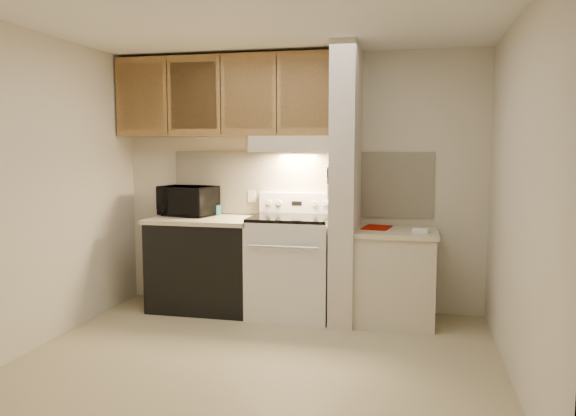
% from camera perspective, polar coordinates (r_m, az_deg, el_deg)
% --- Properties ---
extents(floor, '(3.60, 3.60, 0.00)m').
position_cam_1_polar(floor, '(4.41, -3.00, -15.05)').
color(floor, tan).
rests_on(floor, ground).
extents(ceiling, '(3.60, 3.60, 0.00)m').
position_cam_1_polar(ceiling, '(4.20, -3.20, 18.59)').
color(ceiling, white).
rests_on(ceiling, wall_back).
extents(wall_back, '(3.60, 2.50, 0.02)m').
position_cam_1_polar(wall_back, '(5.58, 1.11, 2.65)').
color(wall_back, beige).
rests_on(wall_back, floor).
extents(wall_left, '(0.02, 3.00, 2.50)m').
position_cam_1_polar(wall_left, '(4.93, -23.69, 1.64)').
color(wall_left, beige).
rests_on(wall_left, floor).
extents(wall_right, '(0.02, 3.00, 2.50)m').
position_cam_1_polar(wall_right, '(4.02, 22.40, 0.77)').
color(wall_right, beige).
rests_on(wall_right, floor).
extents(backsplash, '(2.60, 0.02, 0.63)m').
position_cam_1_polar(backsplash, '(5.57, 1.09, 2.49)').
color(backsplash, white).
rests_on(backsplash, wall_back).
extents(range_body, '(0.76, 0.65, 0.92)m').
position_cam_1_polar(range_body, '(5.35, 0.35, -6.05)').
color(range_body, silver).
rests_on(range_body, floor).
extents(oven_window, '(0.50, 0.01, 0.30)m').
position_cam_1_polar(oven_window, '(5.04, -0.43, -6.36)').
color(oven_window, black).
rests_on(oven_window, range_body).
extents(oven_handle, '(0.65, 0.02, 0.02)m').
position_cam_1_polar(oven_handle, '(4.96, -0.53, -3.97)').
color(oven_handle, silver).
rests_on(oven_handle, range_body).
extents(cooktop, '(0.74, 0.64, 0.03)m').
position_cam_1_polar(cooktop, '(5.27, 0.35, -1.00)').
color(cooktop, black).
rests_on(cooktop, range_body).
extents(range_backguard, '(0.76, 0.08, 0.20)m').
position_cam_1_polar(range_backguard, '(5.53, 0.98, 0.54)').
color(range_backguard, silver).
rests_on(range_backguard, range_body).
extents(range_display, '(0.10, 0.01, 0.04)m').
position_cam_1_polar(range_display, '(5.49, 0.89, 0.50)').
color(range_display, black).
rests_on(range_display, range_backguard).
extents(range_knob_left_outer, '(0.05, 0.02, 0.05)m').
position_cam_1_polar(range_knob_left_outer, '(5.55, -1.94, 0.56)').
color(range_knob_left_outer, silver).
rests_on(range_knob_left_outer, range_backguard).
extents(range_knob_left_inner, '(0.05, 0.02, 0.05)m').
position_cam_1_polar(range_knob_left_inner, '(5.53, -0.94, 0.54)').
color(range_knob_left_inner, silver).
rests_on(range_knob_left_inner, range_backguard).
extents(range_knob_right_inner, '(0.05, 0.02, 0.05)m').
position_cam_1_polar(range_knob_right_inner, '(5.46, 2.74, 0.46)').
color(range_knob_right_inner, silver).
rests_on(range_knob_right_inner, range_backguard).
extents(range_knob_right_outer, '(0.05, 0.02, 0.05)m').
position_cam_1_polar(range_knob_right_outer, '(5.44, 3.78, 0.43)').
color(range_knob_right_outer, silver).
rests_on(range_knob_right_outer, range_backguard).
extents(dishwasher_front, '(1.00, 0.63, 0.87)m').
position_cam_1_polar(dishwasher_front, '(5.62, -8.48, -5.79)').
color(dishwasher_front, black).
rests_on(dishwasher_front, floor).
extents(left_countertop, '(1.04, 0.67, 0.04)m').
position_cam_1_polar(left_countertop, '(5.54, -8.56, -1.19)').
color(left_countertop, beige).
rests_on(left_countertop, dishwasher_front).
extents(spoon_rest, '(0.21, 0.13, 0.01)m').
position_cam_1_polar(spoon_rest, '(5.76, -8.95, -0.63)').
color(spoon_rest, black).
rests_on(spoon_rest, left_countertop).
extents(teal_jar, '(0.10, 0.10, 0.10)m').
position_cam_1_polar(teal_jar, '(5.72, -7.30, -0.21)').
color(teal_jar, '#1B575B').
rests_on(teal_jar, left_countertop).
extents(outlet, '(0.08, 0.01, 0.12)m').
position_cam_1_polar(outlet, '(5.68, -3.69, 1.19)').
color(outlet, beige).
rests_on(outlet, backsplash).
extents(microwave, '(0.61, 0.48, 0.30)m').
position_cam_1_polar(microwave, '(5.73, -10.13, 0.73)').
color(microwave, black).
rests_on(microwave, left_countertop).
extents(partition_pillar, '(0.22, 0.70, 2.50)m').
position_cam_1_polar(partition_pillar, '(5.15, 5.90, 2.32)').
color(partition_pillar, beige).
rests_on(partition_pillar, floor).
extents(pillar_trim, '(0.01, 0.70, 0.04)m').
position_cam_1_polar(pillar_trim, '(5.16, 4.62, 2.89)').
color(pillar_trim, olive).
rests_on(pillar_trim, partition_pillar).
extents(knife_strip, '(0.02, 0.42, 0.04)m').
position_cam_1_polar(knife_strip, '(5.11, 4.48, 3.09)').
color(knife_strip, black).
rests_on(knife_strip, partition_pillar).
extents(knife_blade_a, '(0.01, 0.03, 0.16)m').
position_cam_1_polar(knife_blade_a, '(4.97, 4.07, 1.84)').
color(knife_blade_a, silver).
rests_on(knife_blade_a, knife_strip).
extents(knife_handle_a, '(0.02, 0.02, 0.10)m').
position_cam_1_polar(knife_handle_a, '(4.96, 4.09, 3.57)').
color(knife_handle_a, black).
rests_on(knife_handle_a, knife_strip).
extents(knife_blade_b, '(0.01, 0.04, 0.18)m').
position_cam_1_polar(knife_blade_b, '(5.03, 4.18, 1.78)').
color(knife_blade_b, silver).
rests_on(knife_blade_b, knife_strip).
extents(knife_handle_b, '(0.02, 0.02, 0.10)m').
position_cam_1_polar(knife_handle_b, '(5.03, 4.22, 3.61)').
color(knife_handle_b, black).
rests_on(knife_handle_b, knife_strip).
extents(knife_blade_c, '(0.01, 0.04, 0.20)m').
position_cam_1_polar(knife_blade_c, '(5.12, 4.34, 1.75)').
color(knife_blade_c, silver).
rests_on(knife_blade_c, knife_strip).
extents(knife_handle_c, '(0.02, 0.02, 0.10)m').
position_cam_1_polar(knife_handle_c, '(5.11, 4.34, 3.65)').
color(knife_handle_c, black).
rests_on(knife_handle_c, knife_strip).
extents(knife_blade_d, '(0.01, 0.04, 0.16)m').
position_cam_1_polar(knife_blade_d, '(5.20, 4.47, 2.04)').
color(knife_blade_d, silver).
rests_on(knife_blade_d, knife_strip).
extents(knife_handle_d, '(0.02, 0.02, 0.10)m').
position_cam_1_polar(knife_handle_d, '(5.19, 4.48, 3.69)').
color(knife_handle_d, black).
rests_on(knife_handle_d, knife_strip).
extents(knife_blade_e, '(0.01, 0.04, 0.18)m').
position_cam_1_polar(knife_blade_e, '(5.28, 4.60, 1.99)').
color(knife_blade_e, silver).
rests_on(knife_blade_e, knife_strip).
extents(knife_handle_e, '(0.02, 0.02, 0.10)m').
position_cam_1_polar(knife_handle_e, '(5.28, 4.62, 3.73)').
color(knife_handle_e, black).
rests_on(knife_handle_e, knife_strip).
extents(oven_mitt, '(0.03, 0.11, 0.26)m').
position_cam_1_polar(oven_mitt, '(5.34, 4.70, 1.74)').
color(oven_mitt, gray).
rests_on(oven_mitt, partition_pillar).
extents(right_cab_base, '(0.70, 0.60, 0.81)m').
position_cam_1_polar(right_cab_base, '(5.24, 10.83, -7.05)').
color(right_cab_base, beige).
rests_on(right_cab_base, floor).
extents(right_countertop, '(0.74, 0.64, 0.04)m').
position_cam_1_polar(right_countertop, '(5.16, 10.92, -2.45)').
color(right_countertop, beige).
rests_on(right_countertop, right_cab_base).
extents(red_folder, '(0.28, 0.35, 0.01)m').
position_cam_1_polar(red_folder, '(5.26, 9.01, -1.96)').
color(red_folder, '#9C0D00').
rests_on(red_folder, right_countertop).
extents(white_box, '(0.16, 0.13, 0.04)m').
position_cam_1_polar(white_box, '(5.06, 13.39, -2.25)').
color(white_box, white).
rests_on(white_box, right_countertop).
extents(range_hood, '(0.78, 0.44, 0.15)m').
position_cam_1_polar(range_hood, '(5.35, 0.64, 6.51)').
color(range_hood, beige).
rests_on(range_hood, upper_cabinets).
extents(hood_lip, '(0.78, 0.04, 0.06)m').
position_cam_1_polar(hood_lip, '(5.14, 0.15, 6.02)').
color(hood_lip, beige).
rests_on(hood_lip, range_hood).
extents(upper_cabinets, '(2.18, 0.33, 0.77)m').
position_cam_1_polar(upper_cabinets, '(5.60, -6.31, 11.18)').
color(upper_cabinets, olive).
rests_on(upper_cabinets, wall_back).
extents(cab_door_a, '(0.46, 0.01, 0.63)m').
position_cam_1_polar(cab_door_a, '(5.77, -14.67, 10.87)').
color(cab_door_a, olive).
rests_on(cab_door_a, upper_cabinets).
extents(cab_gap_a, '(0.01, 0.01, 0.73)m').
position_cam_1_polar(cab_gap_a, '(5.65, -12.18, 11.03)').
color(cab_gap_a, black).
rests_on(cab_gap_a, upper_cabinets).
extents(cab_door_b, '(0.46, 0.01, 0.63)m').
position_cam_1_polar(cab_door_b, '(5.55, -9.57, 11.18)').
color(cab_door_b, olive).
rests_on(cab_door_b, upper_cabinets).
extents(cab_gap_b, '(0.01, 0.01, 0.73)m').
position_cam_1_polar(cab_gap_b, '(5.45, -6.87, 11.31)').
color(cab_gap_b, black).
rests_on(cab_gap_b, upper_cabinets).
extents(cab_door_c, '(0.46, 0.01, 0.63)m').
position_cam_1_polar(cab_door_c, '(5.36, -4.07, 11.42)').
color(cab_door_c, olive).
rests_on(cab_door_c, upper_cabinets).
extents(cab_gap_c, '(0.01, 0.01, 0.73)m').
position_cam_1_polar(cab_gap_c, '(5.29, -1.19, 11.50)').
color(cab_gap_c, black).
rests_on(cab_gap_c, upper_cabinets).
extents(cab_door_d, '(0.46, 0.01, 0.63)m').
position_cam_1_polar(cab_door_d, '(5.23, 1.77, 11.56)').
color(cab_door_d, olive).
rests_on(cab_door_d, upper_cabinets).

